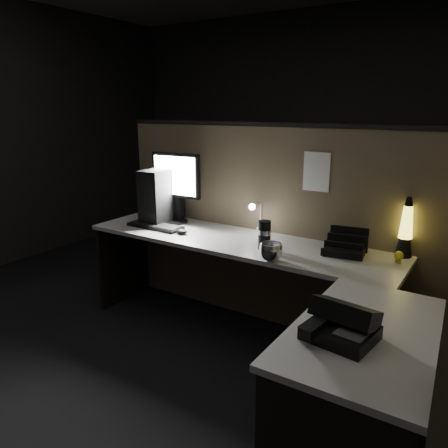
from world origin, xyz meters
The scene contains 16 objects.
floor centered at (0.00, 0.00, 0.00)m, with size 6.00×6.00×0.00m, color black.
room_shell centered at (0.00, 0.00, 1.62)m, with size 6.00×6.00×6.00m.
partition_back centered at (0.00, 0.93, 0.75)m, with size 2.66×0.06×1.50m, color brown.
desk centered at (0.18, 0.25, 0.58)m, with size 2.60×1.60×0.73m.
pc_tower centered at (-0.91, 0.71, 0.95)m, with size 0.18×0.41×0.43m, color black.
monitor centered at (-0.80, 0.75, 1.07)m, with size 0.44×0.19×0.56m.
keyboard centered at (-0.84, 0.53, 0.74)m, with size 0.46×0.15×0.02m, color black.
mouse centered at (-0.56, 0.50, 0.75)m, with size 0.09×0.06×0.03m, color black.
clip_lamp centered at (-0.10, 0.81, 0.87)m, with size 0.05×0.19×0.24m.
organizer centered at (0.60, 0.71, 0.77)m, with size 0.27×0.25×0.18m.
lava_lamp centered at (0.92, 0.86, 0.89)m, with size 0.10×0.10×0.38m.
travel_mug centered at (0.12, 0.51, 0.83)m, with size 0.09×0.09×0.19m, color black.
steel_mug centered at (0.26, 0.34, 0.79)m, with size 0.14×0.14×0.11m, color silver.
figurine centered at (0.92, 0.72, 0.78)m, with size 0.05×0.05×0.05m, color yellow.
pinned_paper centered at (0.31, 0.90, 1.21)m, with size 0.19×0.00×0.27m, color white.
desk_phone centered at (0.91, -0.33, 0.79)m, with size 0.29×0.30×0.16m.
Camera 1 is at (1.38, -1.93, 1.64)m, focal length 35.00 mm.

